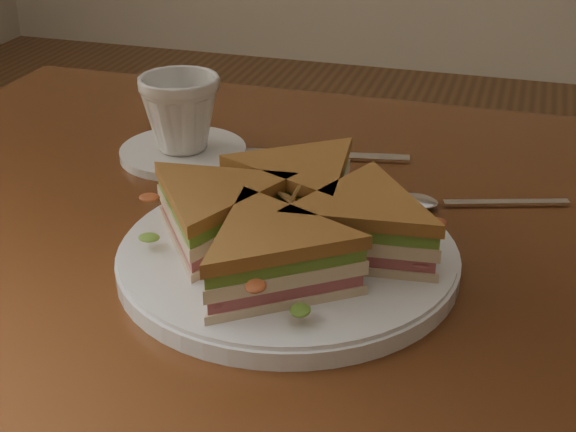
# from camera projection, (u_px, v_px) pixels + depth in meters

# --- Properties ---
(table) EXTENTS (1.20, 0.80, 0.75)m
(table) POSITION_uv_depth(u_px,v_px,m) (357.00, 319.00, 0.82)
(table) COLOR #3B1D0D
(table) RESTS_ON ground
(plate) EXTENTS (0.31, 0.31, 0.02)m
(plate) POSITION_uv_depth(u_px,v_px,m) (288.00, 257.00, 0.72)
(plate) COLOR silver
(plate) RESTS_ON table
(sandwich_wedges) EXTENTS (0.30, 0.30, 0.06)m
(sandwich_wedges) POSITION_uv_depth(u_px,v_px,m) (288.00, 221.00, 0.70)
(sandwich_wedges) COLOR beige
(sandwich_wedges) RESTS_ON plate
(crisps_mound) EXTENTS (0.09, 0.09, 0.05)m
(crisps_mound) POSITION_uv_depth(u_px,v_px,m) (288.00, 225.00, 0.70)
(crisps_mound) COLOR #B95717
(crisps_mound) RESTS_ON plate
(spoon) EXTENTS (0.18, 0.07, 0.01)m
(spoon) POSITION_uv_depth(u_px,v_px,m) (437.00, 202.00, 0.83)
(spoon) COLOR silver
(spoon) RESTS_ON table
(knife) EXTENTS (0.21, 0.05, 0.00)m
(knife) POSITION_uv_depth(u_px,v_px,m) (311.00, 156.00, 0.94)
(knife) COLOR silver
(knife) RESTS_ON table
(saucer) EXTENTS (0.15, 0.15, 0.01)m
(saucer) POSITION_uv_depth(u_px,v_px,m) (183.00, 152.00, 0.94)
(saucer) COLOR silver
(saucer) RESTS_ON table
(coffee_cup) EXTENTS (0.10, 0.10, 0.09)m
(coffee_cup) POSITION_uv_depth(u_px,v_px,m) (181.00, 113.00, 0.92)
(coffee_cup) COLOR silver
(coffee_cup) RESTS_ON saucer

